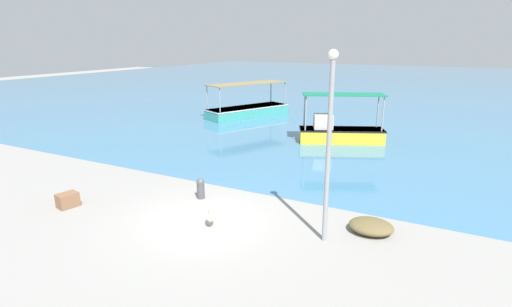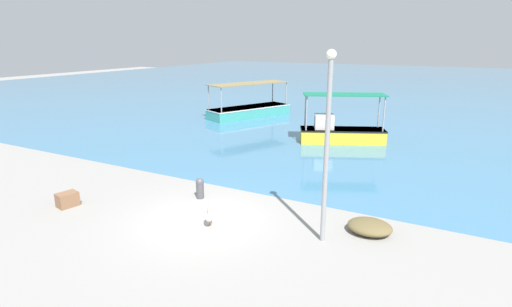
{
  "view_description": "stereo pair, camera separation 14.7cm",
  "coord_description": "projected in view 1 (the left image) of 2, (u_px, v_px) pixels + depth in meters",
  "views": [
    {
      "loc": [
        7.16,
        -9.92,
        5.73
      ],
      "look_at": [
        -0.85,
        5.41,
        0.84
      ],
      "focal_mm": 28.0,
      "sensor_mm": 36.0,
      "label": 1
    },
    {
      "loc": [
        7.29,
        -9.85,
        5.73
      ],
      "look_at": [
        -0.85,
        5.41,
        0.84
      ],
      "focal_mm": 28.0,
      "sensor_mm": 36.0,
      "label": 2
    }
  ],
  "objects": [
    {
      "name": "harbor_water",
      "position": [
        407.0,
        85.0,
        54.14
      ],
      "size": [
        110.0,
        90.0,
        0.0
      ],
      "primitive_type": "cube",
      "color": "teal",
      "rests_on": "ground"
    },
    {
      "name": "fishing_boat_near_right",
      "position": [
        339.0,
        131.0,
        23.24
      ],
      "size": [
        5.03,
        3.36,
        2.83
      ],
      "color": "gold",
      "rests_on": "harbor_water"
    },
    {
      "name": "pelican",
      "position": [
        211.0,
        215.0,
        12.7
      ],
      "size": [
        0.53,
        0.74,
        0.8
      ],
      "color": "#E0997A",
      "rests_on": "ground"
    },
    {
      "name": "mooring_bollard",
      "position": [
        201.0,
        188.0,
        14.96
      ],
      "size": [
        0.3,
        0.3,
        0.8
      ],
      "color": "#47474C",
      "rests_on": "ground"
    },
    {
      "name": "cargo_crate",
      "position": [
        68.0,
        200.0,
        14.23
      ],
      "size": [
        0.64,
        0.78,
        0.51
      ],
      "primitive_type": "cube",
      "rotation": [
        0.0,
        0.0,
        4.49
      ],
      "color": "brown",
      "rests_on": "ground"
    },
    {
      "name": "lamp_post",
      "position": [
        329.0,
        139.0,
        11.07
      ],
      "size": [
        0.28,
        0.28,
        5.53
      ],
      "color": "gray",
      "rests_on": "ground"
    },
    {
      "name": "net_pile",
      "position": [
        371.0,
        226.0,
        12.34
      ],
      "size": [
        1.37,
        1.16,
        0.4
      ],
      "primitive_type": "ellipsoid",
      "color": "brown",
      "rests_on": "ground"
    },
    {
      "name": "fishing_boat_center",
      "position": [
        248.0,
        110.0,
        31.25
      ],
      "size": [
        4.61,
        7.01,
        2.6
      ],
      "color": "teal",
      "rests_on": "harbor_water"
    },
    {
      "name": "ground",
      "position": [
        203.0,
        220.0,
        13.21
      ],
      "size": [
        120.0,
        120.0,
        0.0
      ],
      "primitive_type": "plane",
      "color": "gray"
    }
  ]
}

